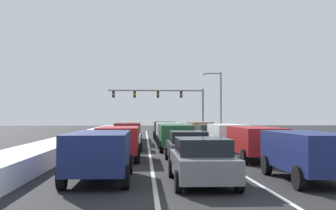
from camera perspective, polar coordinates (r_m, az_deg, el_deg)
ground_plane at (r=28.99m, az=0.79°, el=-5.90°), size 141.86×141.86×0.00m
lane_stripe_between_right_lane_and_center_lane at (r=34.57m, az=2.97°, el=-5.18°), size 0.14×60.02×0.01m
lane_stripe_between_center_lane_and_left_lane at (r=34.37m, az=-2.70°, el=-5.21°), size 0.14×60.02×0.01m
snow_bank_right_shoulder at (r=35.52m, az=11.53°, el=-4.69°), size 1.65×60.02×0.46m
snow_bank_left_shoulder at (r=34.70m, az=-11.51°, el=-4.49°), size 2.11×60.02×0.80m
suv_navy_right_lane_nearest at (r=15.28m, az=18.40°, el=-5.97°), size 2.16×4.90×1.67m
suv_red_right_lane_second at (r=21.52m, az=11.72°, el=-4.70°), size 2.16×4.90×1.67m
suv_white_right_lane_third at (r=28.38m, az=8.00°, el=-3.93°), size 2.16×4.90×1.67m
sedan_maroon_right_lane_fourth at (r=34.77m, az=5.55°, el=-3.90°), size 2.00×4.50×1.51m
suv_tan_right_lane_fifth at (r=40.68m, az=4.29°, el=-3.20°), size 2.16×4.90×1.67m
sedan_gray_center_lane_nearest at (r=14.00m, az=4.59°, el=-7.50°), size 2.00×4.50×1.51m
sedan_charcoal_center_lane_second at (r=20.16m, az=2.68°, el=-5.66°), size 2.00×4.50×1.51m
suv_green_center_lane_third at (r=27.30m, az=0.96°, el=-4.04°), size 2.16×4.90×1.67m
suv_silver_center_lane_fourth at (r=34.36m, az=0.13°, el=-3.52°), size 2.16×4.90×1.67m
suv_black_center_lane_fifth at (r=40.96m, az=-0.46°, el=-3.19°), size 2.16×4.90×1.67m
suv_navy_left_lane_nearest at (r=14.79m, az=-9.20°, el=-6.18°), size 2.16×4.90×1.67m
suv_red_left_lane_second at (r=21.70m, az=-6.65°, el=-4.69°), size 2.16×4.90×1.67m
sedan_white_left_lane_third at (r=28.13m, az=-5.56°, el=-4.47°), size 2.00×4.50×1.51m
suv_maroon_left_lane_fourth at (r=34.03m, az=-5.41°, el=-3.53°), size 2.16×4.90×1.67m
suv_tan_left_lane_fifth at (r=39.99m, az=-5.35°, el=-3.23°), size 2.16×4.90×1.67m
traffic_light_gantry at (r=61.70m, az=-0.14°, el=0.97°), size 14.00×0.47×6.20m
street_lamp_right_near at (r=22.99m, az=21.75°, el=5.97°), size 2.66×0.36×8.71m
street_lamp_right_mid at (r=54.27m, az=6.75°, el=1.12°), size 2.66×0.36×7.81m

